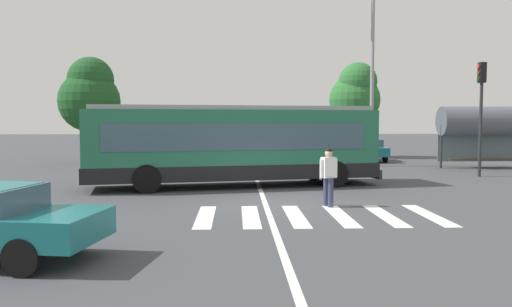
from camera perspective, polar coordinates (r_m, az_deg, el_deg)
ground_plane at (r=15.73m, az=2.61°, el=-5.55°), size 160.00×160.00×0.00m
city_transit_bus at (r=19.75m, az=-2.53°, el=0.96°), size 11.34×4.64×3.06m
pedestrian_crossing_street at (r=15.25m, az=7.98°, el=-2.21°), size 0.55×0.40×1.72m
parked_car_charcoal at (r=31.50m, az=-7.03°, el=0.45°), size 1.91×4.52×1.35m
parked_car_champagne at (r=31.40m, az=-1.96°, el=0.46°), size 1.99×4.56×1.35m
parked_car_silver at (r=32.12m, az=2.91°, el=0.53°), size 2.09×4.60×1.35m
parked_car_black at (r=31.90m, az=7.96°, el=0.48°), size 1.97×4.55×1.35m
parked_car_teal at (r=33.04m, az=12.00°, el=0.54°), size 1.95×4.54×1.35m
traffic_light_far_corner at (r=25.27m, az=23.51°, el=5.34°), size 0.33×0.32×5.09m
bus_stop_shelter at (r=29.83m, az=23.70°, el=3.16°), size 4.56×1.54×3.25m
twin_arm_street_lamp at (r=29.31m, az=12.67°, el=10.08°), size 5.05×0.32×9.49m
background_tree_left at (r=32.08m, az=-17.81°, el=6.13°), size 3.58×3.58×6.23m
background_tree_right at (r=35.78m, az=10.89°, el=6.37°), size 3.42×3.42×6.39m
crosswalk_painted_stripes at (r=13.86m, az=6.84°, el=-6.81°), size 6.39×3.24×0.01m
lane_center_line at (r=17.67m, az=0.66°, el=-4.52°), size 0.16×24.00×0.01m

